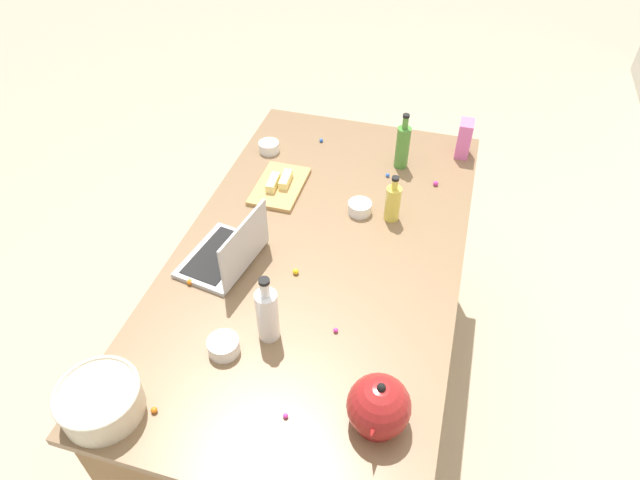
% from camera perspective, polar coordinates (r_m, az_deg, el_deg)
% --- Properties ---
extents(ground_plane, '(12.00, 12.00, 0.00)m').
position_cam_1_polar(ground_plane, '(2.78, 0.00, -14.43)').
color(ground_plane, '#B7A88E').
extents(island_counter, '(1.87, 1.05, 0.90)m').
position_cam_1_polar(island_counter, '(2.41, 0.00, -8.67)').
color(island_counter, olive).
rests_on(island_counter, ground).
extents(laptop, '(0.34, 0.28, 0.22)m').
position_cam_1_polar(laptop, '(2.03, -9.42, -1.38)').
color(laptop, '#B7B7BC').
rests_on(laptop, island_counter).
extents(mixing_bowl_large, '(0.24, 0.24, 0.11)m').
position_cam_1_polar(mixing_bowl_large, '(1.73, -21.75, -15.11)').
color(mixing_bowl_large, beige).
rests_on(mixing_bowl_large, island_counter).
extents(bottle_vinegar, '(0.07, 0.07, 0.26)m').
position_cam_1_polar(bottle_vinegar, '(1.74, -5.46, -7.60)').
color(bottle_vinegar, white).
rests_on(bottle_vinegar, island_counter).
extents(bottle_oil, '(0.06, 0.06, 0.20)m').
position_cam_1_polar(bottle_oil, '(2.18, 7.53, 3.88)').
color(bottle_oil, '#DBC64C').
rests_on(bottle_oil, island_counter).
extents(bottle_olive, '(0.06, 0.06, 0.26)m').
position_cam_1_polar(bottle_olive, '(2.47, 8.53, 9.58)').
color(bottle_olive, '#4C8C38').
rests_on(bottle_olive, island_counter).
extents(kettle, '(0.21, 0.18, 0.20)m').
position_cam_1_polar(kettle, '(1.59, 6.07, -16.75)').
color(kettle, maroon).
rests_on(kettle, island_counter).
extents(cutting_board, '(0.30, 0.19, 0.02)m').
position_cam_1_polar(cutting_board, '(2.37, -4.19, 5.57)').
color(cutting_board, tan).
rests_on(cutting_board, island_counter).
extents(butter_stick_left, '(0.11, 0.04, 0.04)m').
position_cam_1_polar(butter_stick_left, '(2.35, -4.87, 5.94)').
color(butter_stick_left, '#F4E58C').
rests_on(butter_stick_left, cutting_board).
extents(butter_stick_right, '(0.11, 0.04, 0.04)m').
position_cam_1_polar(butter_stick_right, '(2.36, -3.56, 6.25)').
color(butter_stick_right, '#F4E58C').
rests_on(butter_stick_right, cutting_board).
extents(ramekin_small, '(0.09, 0.09, 0.05)m').
position_cam_1_polar(ramekin_small, '(2.59, -5.29, 9.56)').
color(ramekin_small, white).
rests_on(ramekin_small, island_counter).
extents(ramekin_medium, '(0.10, 0.10, 0.05)m').
position_cam_1_polar(ramekin_medium, '(2.23, 4.13, 3.35)').
color(ramekin_medium, white).
rests_on(ramekin_medium, island_counter).
extents(ramekin_wide, '(0.10, 0.10, 0.05)m').
position_cam_1_polar(ramekin_wide, '(1.79, -9.93, -10.73)').
color(ramekin_wide, white).
rests_on(ramekin_wide, island_counter).
extents(candy_bag, '(0.09, 0.06, 0.17)m').
position_cam_1_polar(candy_bag, '(2.61, 14.68, 10.08)').
color(candy_bag, pink).
rests_on(candy_bag, island_counter).
extents(candy_1, '(0.02, 0.02, 0.02)m').
position_cam_1_polar(candy_1, '(1.72, -16.76, -16.47)').
color(candy_1, orange).
rests_on(candy_1, island_counter).
extents(candy_2, '(0.02, 0.02, 0.02)m').
position_cam_1_polar(candy_2, '(1.82, 1.63, -9.31)').
color(candy_2, '#CC3399').
rests_on(candy_2, island_counter).
extents(candy_3, '(0.02, 0.02, 0.02)m').
position_cam_1_polar(candy_3, '(2.44, 6.99, 6.66)').
color(candy_3, blue).
rests_on(candy_3, island_counter).
extents(candy_4, '(0.02, 0.02, 0.02)m').
position_cam_1_polar(candy_4, '(1.65, -3.58, -17.68)').
color(candy_4, '#CC3399').
rests_on(candy_4, island_counter).
extents(candy_5, '(0.02, 0.02, 0.02)m').
position_cam_1_polar(candy_5, '(1.99, -2.53, -3.28)').
color(candy_5, yellow).
rests_on(candy_5, island_counter).
extents(candy_6, '(0.02, 0.02, 0.02)m').
position_cam_1_polar(candy_6, '(2.00, -13.29, -4.25)').
color(candy_6, orange).
rests_on(candy_6, island_counter).
extents(candy_7, '(0.02, 0.02, 0.02)m').
position_cam_1_polar(candy_7, '(2.43, 11.86, 5.74)').
color(candy_7, '#CC3399').
rests_on(candy_7, island_counter).
extents(candy_8, '(0.02, 0.02, 0.02)m').
position_cam_1_polar(candy_8, '(2.65, 0.13, 10.25)').
color(candy_8, blue).
rests_on(candy_8, island_counter).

